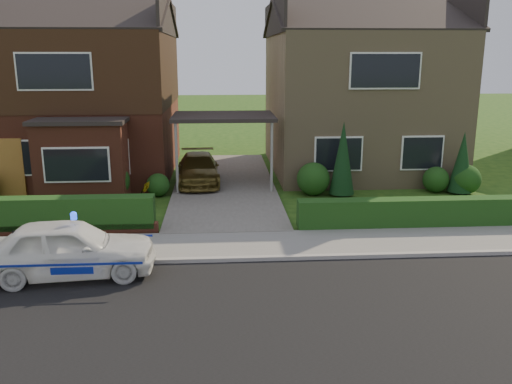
{
  "coord_description": "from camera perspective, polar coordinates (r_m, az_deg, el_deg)",
  "views": [
    {
      "loc": [
        -0.17,
        -9.5,
        4.97
      ],
      "look_at": [
        0.72,
        3.5,
        1.65
      ],
      "focal_mm": 38.0,
      "sensor_mm": 36.0,
      "label": 1
    }
  ],
  "objects": [
    {
      "name": "ground",
      "position": [
        10.72,
        -2.61,
        -13.35
      ],
      "size": [
        120.0,
        120.0,
        0.0
      ],
      "primitive_type": "plane",
      "color": "#1B4412",
      "rests_on": "ground"
    },
    {
      "name": "road",
      "position": [
        10.72,
        -2.61,
        -13.35
      ],
      "size": [
        60.0,
        6.0,
        0.02
      ],
      "primitive_type": "cube",
      "color": "black",
      "rests_on": "ground"
    },
    {
      "name": "kerb",
      "position": [
        13.48,
        -2.93,
        -7.11
      ],
      "size": [
        60.0,
        0.16,
        0.12
      ],
      "primitive_type": "cube",
      "color": "#9E9993",
      "rests_on": "ground"
    },
    {
      "name": "sidewalk",
      "position": [
        14.46,
        -3.01,
        -5.63
      ],
      "size": [
        60.0,
        2.0,
        0.1
      ],
      "primitive_type": "cube",
      "color": "slate",
      "rests_on": "ground"
    },
    {
      "name": "driveway",
      "position": [
        21.08,
        -3.34,
        0.79
      ],
      "size": [
        3.8,
        12.0,
        0.12
      ],
      "primitive_type": "cube",
      "color": "#666059",
      "rests_on": "ground"
    },
    {
      "name": "house_left",
      "position": [
        24.09,
        -17.7,
        10.87
      ],
      "size": [
        7.5,
        9.53,
        7.25
      ],
      "color": "brown",
      "rests_on": "ground"
    },
    {
      "name": "house_right",
      "position": [
        24.28,
        10.53,
        10.96
      ],
      "size": [
        7.5,
        8.06,
        7.25
      ],
      "color": "#9F8661",
      "rests_on": "ground"
    },
    {
      "name": "carport_link",
      "position": [
        20.58,
        -3.44,
        7.8
      ],
      "size": [
        3.8,
        3.0,
        2.77
      ],
      "color": "black",
      "rests_on": "ground"
    },
    {
      "name": "dwarf_wall",
      "position": [
        16.54,
        -23.66,
        -3.79
      ],
      "size": [
        7.7,
        0.25,
        0.36
      ],
      "primitive_type": "cube",
      "color": "brown",
      "rests_on": "ground"
    },
    {
      "name": "hedge_left",
      "position": [
        16.73,
        -23.43,
        -4.22
      ],
      "size": [
        7.5,
        0.55,
        0.9
      ],
      "primitive_type": "cube",
      "color": "#173310",
      "rests_on": "ground"
    },
    {
      "name": "hedge_right",
      "position": [
        16.76,
        17.2,
        -3.63
      ],
      "size": [
        7.5,
        0.55,
        0.8
      ],
      "primitive_type": "cube",
      "color": "#173310",
      "rests_on": "ground"
    },
    {
      "name": "shrub_left_mid",
      "position": [
        19.66,
        -15.04,
        1.13
      ],
      "size": [
        1.32,
        1.32,
        1.32
      ],
      "primitive_type": "sphere",
      "color": "#173310",
      "rests_on": "ground"
    },
    {
      "name": "shrub_left_near",
      "position": [
        19.76,
        -10.28,
        0.74
      ],
      "size": [
        0.84,
        0.84,
        0.84
      ],
      "primitive_type": "sphere",
      "color": "#173310",
      "rests_on": "ground"
    },
    {
      "name": "shrub_right_near",
      "position": [
        19.69,
        6.05,
        1.38
      ],
      "size": [
        1.2,
        1.2,
        1.2
      ],
      "primitive_type": "sphere",
      "color": "#173310",
      "rests_on": "ground"
    },
    {
      "name": "shrub_right_mid",
      "position": [
        21.09,
        18.41,
        1.25
      ],
      "size": [
        0.96,
        0.96,
        0.96
      ],
      "primitive_type": "sphere",
      "color": "#173310",
      "rests_on": "ground"
    },
    {
      "name": "shrub_right_far",
      "position": [
        21.21,
        21.22,
        1.24
      ],
      "size": [
        1.08,
        1.08,
        1.08
      ],
      "primitive_type": "sphere",
      "color": "#173310",
      "rests_on": "ground"
    },
    {
      "name": "conifer_a",
      "position": [
        19.55,
        9.1,
        3.28
      ],
      "size": [
        0.9,
        0.9,
        2.6
      ],
      "primitive_type": "cone",
      "color": "black",
      "rests_on": "ground"
    },
    {
      "name": "conifer_b",
      "position": [
        21.01,
        20.87,
        2.73
      ],
      "size": [
        0.9,
        0.9,
        2.2
      ],
      "primitive_type": "cone",
      "color": "black",
      "rests_on": "ground"
    },
    {
      "name": "police_car",
      "position": [
        13.12,
        -19.16,
        -5.68
      ],
      "size": [
        3.6,
        4.05,
        1.5
      ],
      "rotation": [
        0.0,
        0.0,
        1.67
      ],
      "color": "white",
      "rests_on": "ground"
    },
    {
      "name": "driveway_car",
      "position": [
        21.08,
        -6.08,
        2.45
      ],
      "size": [
        1.74,
        3.9,
        1.11
      ],
      "primitive_type": "imported",
      "rotation": [
        0.0,
        0.0,
        0.05
      ],
      "color": "brown",
      "rests_on": "driveway"
    },
    {
      "name": "potted_plant_b",
      "position": [
        18.47,
        -11.71,
        -0.25
      ],
      "size": [
        0.6,
        0.58,
        0.86
      ],
      "primitive_type": "imported",
      "rotation": [
        0.0,
        0.0,
        0.58
      ],
      "color": "gray",
      "rests_on": "ground"
    },
    {
      "name": "potted_plant_c",
      "position": [
        19.51,
        -16.31,
        0.23
      ],
      "size": [
        0.55,
        0.55,
        0.85
      ],
      "primitive_type": "imported",
      "rotation": [
        0.0,
        0.0,
        1.74
      ],
      "color": "gray",
      "rests_on": "ground"
    }
  ]
}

